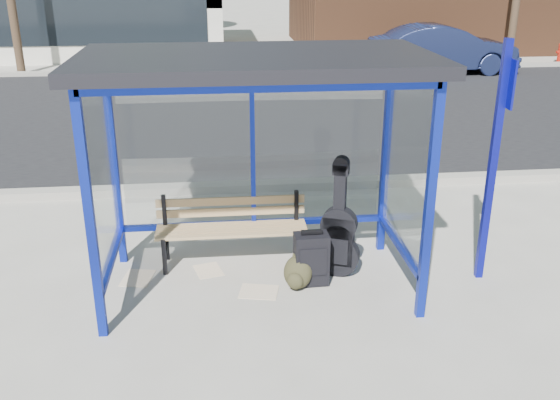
{
  "coord_description": "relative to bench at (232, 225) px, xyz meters",
  "views": [
    {
      "loc": [
        -0.41,
        -5.8,
        3.25
      ],
      "look_at": [
        0.24,
        0.2,
        0.89
      ],
      "focal_mm": 40.0,
      "sensor_mm": 36.0,
      "label": 1
    }
  ],
  "objects": [
    {
      "name": "ground",
      "position": [
        0.26,
        -0.61,
        -0.45
      ],
      "size": [
        120.0,
        120.0,
        0.0
      ],
      "primitive_type": "plane",
      "color": "#B2ADA0",
      "rests_on": "ground"
    },
    {
      "name": "curb_near",
      "position": [
        0.26,
        2.29,
        -0.39
      ],
      "size": [
        60.0,
        0.25,
        0.12
      ],
      "primitive_type": "cube",
      "color": "gray",
      "rests_on": "ground"
    },
    {
      "name": "street_asphalt",
      "position": [
        0.26,
        7.39,
        -0.44
      ],
      "size": [
        60.0,
        10.0,
        0.0
      ],
      "primitive_type": "cube",
      "color": "black",
      "rests_on": "ground"
    },
    {
      "name": "curb_far",
      "position": [
        0.26,
        12.49,
        -0.39
      ],
      "size": [
        60.0,
        0.25,
        0.12
      ],
      "primitive_type": "cube",
      "color": "gray",
      "rests_on": "ground"
    },
    {
      "name": "far_sidewalk",
      "position": [
        0.26,
        14.39,
        -0.44
      ],
      "size": [
        60.0,
        4.0,
        0.01
      ],
      "primitive_type": "cube",
      "color": "#B2ADA0",
      "rests_on": "ground"
    },
    {
      "name": "bus_shelter",
      "position": [
        0.26,
        -0.54,
        1.62
      ],
      "size": [
        3.3,
        1.8,
        2.42
      ],
      "color": "#0E20A0",
      "rests_on": "ground"
    },
    {
      "name": "bench",
      "position": [
        0.0,
        0.0,
        0.0
      ],
      "size": [
        1.68,
        0.42,
        0.79
      ],
      "rotation": [
        0.0,
        0.0,
        -0.01
      ],
      "color": "black",
      "rests_on": "ground"
    },
    {
      "name": "guitar_bag",
      "position": [
        1.13,
        -0.44,
        0.02
      ],
      "size": [
        0.48,
        0.3,
        1.27
      ],
      "rotation": [
        0.0,
        0.0,
        -0.38
      ],
      "color": "black",
      "rests_on": "ground"
    },
    {
      "name": "suitcase",
      "position": [
        0.81,
        -0.61,
        -0.16
      ],
      "size": [
        0.36,
        0.25,
        0.62
      ],
      "rotation": [
        0.0,
        0.0,
        0.04
      ],
      "color": "black",
      "rests_on": "ground"
    },
    {
      "name": "backpack",
      "position": [
        0.65,
        -0.69,
        -0.28
      ],
      "size": [
        0.36,
        0.35,
        0.36
      ],
      "rotation": [
        0.0,
        0.0,
        -0.4
      ],
      "color": "#2D2B19",
      "rests_on": "ground"
    },
    {
      "name": "sign_post",
      "position": [
        2.66,
        -0.65,
        0.98
      ],
      "size": [
        0.11,
        0.32,
        2.53
      ],
      "rotation": [
        0.0,
        0.0,
        -0.07
      ],
      "color": "#0D1091",
      "rests_on": "ground"
    },
    {
      "name": "newspaper_a",
      "position": [
        -1.04,
        -0.3,
        -0.44
      ],
      "size": [
        0.37,
        0.44,
        0.01
      ],
      "primitive_type": "cube",
      "rotation": [
        0.0,
        0.0,
        1.38
      ],
      "color": "white",
      "rests_on": "ground"
    },
    {
      "name": "newspaper_b",
      "position": [
        0.24,
        -0.74,
        -0.44
      ],
      "size": [
        0.45,
        0.39,
        0.01
      ],
      "primitive_type": "cube",
      "rotation": [
        0.0,
        0.0,
        -0.22
      ],
      "color": "white",
      "rests_on": "ground"
    },
    {
      "name": "newspaper_c",
      "position": [
        -0.28,
        -0.21,
        -0.44
      ],
      "size": [
        0.36,
        0.41,
        0.01
      ],
      "primitive_type": "cube",
      "rotation": [
        0.0,
        0.0,
        1.82
      ],
      "color": "white",
      "rests_on": "ground"
    },
    {
      "name": "parked_car",
      "position": [
        6.66,
        11.72,
        0.25
      ],
      "size": [
        4.26,
        1.51,
        1.4
      ],
      "primitive_type": "imported",
      "rotation": [
        0.0,
        0.0,
        1.58
      ],
      "color": "#182044",
      "rests_on": "ground"
    }
  ]
}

